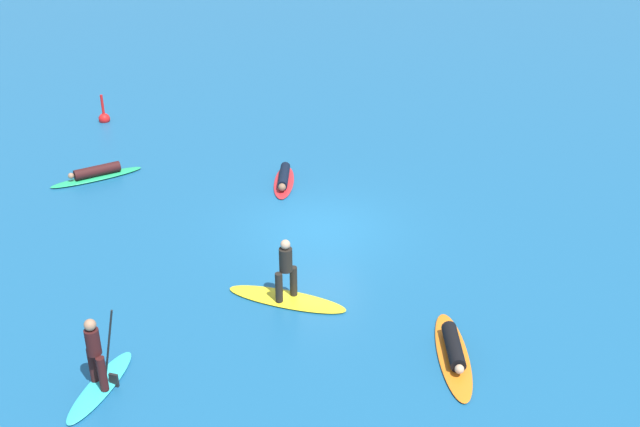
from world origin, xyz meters
TOP-DOWN VIEW (x-y plane):
  - ground_plane at (0.00, 0.00)m, footprint 120.00×120.00m
  - surfer_on_teal_board at (-6.28, -5.78)m, footprint 1.74×2.41m
  - surfer_on_green_board at (-6.48, 5.25)m, footprint 3.14×1.49m
  - surfer_on_yellow_board at (-1.74, -3.48)m, footprint 3.06×2.38m
  - surfer_on_orange_board at (1.45, -6.61)m, footprint 1.47×3.28m
  - surfer_on_red_board at (-0.40, 3.36)m, footprint 1.33×2.69m
  - marker_buoy at (-6.24, 10.85)m, footprint 0.45×0.45m

SIDE VIEW (x-z plane):
  - ground_plane at x=0.00m, z-range 0.00..0.00m
  - surfer_on_orange_board at x=1.45m, z-range -0.06..0.37m
  - surfer_on_red_board at x=-0.40m, z-range -0.04..0.36m
  - marker_buoy at x=-6.24m, z-range -0.45..0.78m
  - surfer_on_green_board at x=-6.48m, z-range -0.06..0.40m
  - surfer_on_yellow_board at x=-1.74m, z-range -0.45..1.30m
  - surfer_on_teal_board at x=-6.28m, z-range -0.51..1.49m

